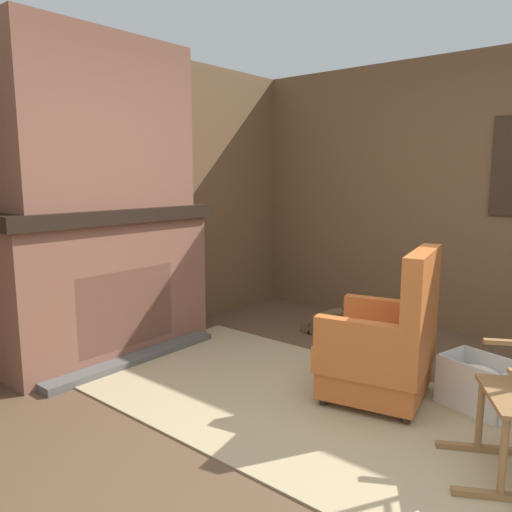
# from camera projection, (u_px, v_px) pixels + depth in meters

# --- Properties ---
(ground_plane) EXTENTS (14.00, 14.00, 0.00)m
(ground_plane) POSITION_uv_depth(u_px,v_px,m) (347.00, 445.00, 2.82)
(ground_plane) COLOR brown
(wood_panel_wall_left) EXTENTS (0.06, 5.51, 2.61)m
(wood_panel_wall_left) POSITION_uv_depth(u_px,v_px,m) (90.00, 200.00, 4.18)
(wood_panel_wall_left) COLOR brown
(wood_panel_wall_left) RESTS_ON ground
(wood_panel_wall_back) EXTENTS (5.51, 0.09, 2.61)m
(wood_panel_wall_back) POSITION_uv_depth(u_px,v_px,m) (491.00, 197.00, 4.49)
(wood_panel_wall_back) COLOR brown
(wood_panel_wall_back) RESTS_ON ground
(fireplace_hearth) EXTENTS (0.64, 1.85, 1.24)m
(fireplace_hearth) POSITION_uv_depth(u_px,v_px,m) (112.00, 284.00, 4.13)
(fireplace_hearth) COLOR brown
(fireplace_hearth) RESTS_ON ground
(chimney_breast) EXTENTS (0.38, 1.54, 1.35)m
(chimney_breast) POSITION_uv_depth(u_px,v_px,m) (103.00, 123.00, 3.93)
(chimney_breast) COLOR brown
(chimney_breast) RESTS_ON fireplace_hearth
(area_rug) EXTENTS (3.22, 1.72, 0.01)m
(area_rug) POSITION_uv_depth(u_px,v_px,m) (301.00, 401.00, 3.35)
(area_rug) COLOR tan
(area_rug) RESTS_ON ground
(armchair) EXTENTS (0.80, 0.83, 1.04)m
(armchair) POSITION_uv_depth(u_px,v_px,m) (384.00, 347.00, 3.34)
(armchair) COLOR #C6662D
(armchair) RESTS_ON ground
(firewood_stack) EXTENTS (0.40, 0.43, 0.21)m
(firewood_stack) POSITION_uv_depth(u_px,v_px,m) (327.00, 324.00, 4.83)
(firewood_stack) COLOR brown
(firewood_stack) RESTS_ON ground
(laundry_basket) EXTENTS (0.51, 0.42, 0.34)m
(laundry_basket) POSITION_uv_depth(u_px,v_px,m) (479.00, 384.00, 3.22)
(laundry_basket) COLOR white
(laundry_basket) RESTS_ON ground
(oil_lamp_vase) EXTENTS (0.11, 0.11, 0.22)m
(oil_lamp_vase) POSITION_uv_depth(u_px,v_px,m) (33.00, 201.00, 3.60)
(oil_lamp_vase) COLOR silver
(oil_lamp_vase) RESTS_ON fireplace_hearth
(storage_case) EXTENTS (0.17, 0.21, 0.13)m
(storage_case) POSITION_uv_depth(u_px,v_px,m) (175.00, 197.00, 4.62)
(storage_case) COLOR black
(storage_case) RESTS_ON fireplace_hearth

